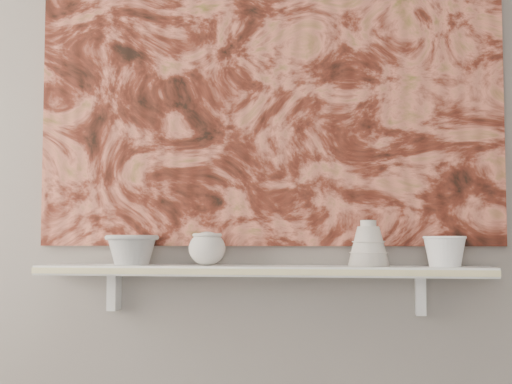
% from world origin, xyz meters
% --- Properties ---
extents(wall_back, '(3.60, 0.00, 3.60)m').
position_xyz_m(wall_back, '(0.00, 1.60, 1.35)').
color(wall_back, gray).
rests_on(wall_back, floor).
extents(shelf, '(1.40, 0.18, 0.03)m').
position_xyz_m(shelf, '(0.00, 1.51, 0.92)').
color(shelf, silver).
rests_on(shelf, wall_back).
extents(shelf_stripe, '(1.40, 0.01, 0.02)m').
position_xyz_m(shelf_stripe, '(0.00, 1.41, 0.92)').
color(shelf_stripe, beige).
rests_on(shelf_stripe, shelf).
extents(bracket_left, '(0.03, 0.06, 0.12)m').
position_xyz_m(bracket_left, '(-0.49, 1.57, 0.84)').
color(bracket_left, silver).
rests_on(bracket_left, wall_back).
extents(bracket_right, '(0.03, 0.06, 0.12)m').
position_xyz_m(bracket_right, '(0.49, 1.57, 0.84)').
color(bracket_right, silver).
rests_on(bracket_right, wall_back).
extents(painting, '(1.50, 0.02, 1.10)m').
position_xyz_m(painting, '(0.00, 1.59, 1.54)').
color(painting, '#5C2217').
rests_on(painting, wall_back).
extents(house_motif, '(0.09, 0.00, 0.08)m').
position_xyz_m(house_motif, '(0.45, 1.57, 1.23)').
color(house_motif, black).
rests_on(house_motif, painting).
extents(bowl_grey, '(0.17, 0.17, 0.10)m').
position_xyz_m(bowl_grey, '(-0.41, 1.51, 0.98)').
color(bowl_grey, '#989795').
rests_on(bowl_grey, shelf).
extents(cup_cream, '(0.12, 0.12, 0.10)m').
position_xyz_m(cup_cream, '(-0.17, 1.51, 0.98)').
color(cup_cream, beige).
rests_on(cup_cream, shelf).
extents(bell_vessel, '(0.16, 0.16, 0.14)m').
position_xyz_m(bell_vessel, '(0.33, 1.51, 1.00)').
color(bell_vessel, beige).
rests_on(bell_vessel, shelf).
extents(bowl_white, '(0.15, 0.15, 0.09)m').
position_xyz_m(bowl_white, '(0.56, 1.51, 0.98)').
color(bowl_white, white).
rests_on(bowl_white, shelf).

